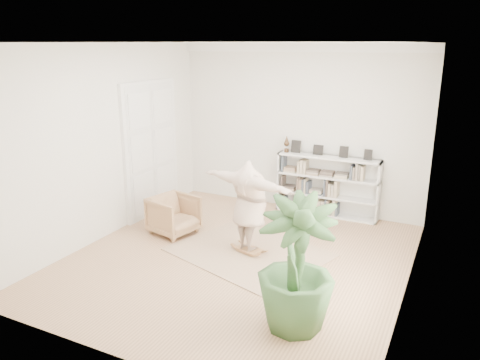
# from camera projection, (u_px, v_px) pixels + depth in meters

# --- Properties ---
(floor) EXTENTS (6.00, 6.00, 0.00)m
(floor) POSITION_uv_depth(u_px,v_px,m) (238.00, 259.00, 8.10)
(floor) COLOR #92694B
(floor) RESTS_ON ground
(room_shell) EXTENTS (6.00, 6.00, 6.00)m
(room_shell) POSITION_uv_depth(u_px,v_px,m) (301.00, 47.00, 9.65)
(room_shell) COLOR silver
(room_shell) RESTS_ON floor
(doors) EXTENTS (0.09, 1.78, 2.92)m
(doors) POSITION_uv_depth(u_px,v_px,m) (151.00, 150.00, 9.97)
(doors) COLOR white
(doors) RESTS_ON floor
(bookshelf) EXTENTS (2.20, 0.35, 1.64)m
(bookshelf) POSITION_uv_depth(u_px,v_px,m) (327.00, 186.00, 10.04)
(bookshelf) COLOR silver
(bookshelf) RESTS_ON floor
(armchair) EXTENTS (0.99, 0.97, 0.75)m
(armchair) POSITION_uv_depth(u_px,v_px,m) (174.00, 215.00, 9.11)
(armchair) COLOR tan
(armchair) RESTS_ON floor
(rug) EXTENTS (2.98, 2.66, 0.02)m
(rug) POSITION_uv_depth(u_px,v_px,m) (249.00, 252.00, 8.33)
(rug) COLOR tan
(rug) RESTS_ON floor
(rocker_board) EXTENTS (0.53, 0.41, 0.10)m
(rocker_board) POSITION_uv_depth(u_px,v_px,m) (249.00, 250.00, 8.32)
(rocker_board) COLOR #9C703E
(rocker_board) RESTS_ON rug
(person) EXTENTS (2.06, 1.11, 1.62)m
(person) POSITION_uv_depth(u_px,v_px,m) (249.00, 204.00, 8.07)
(person) COLOR #C0A490
(person) RESTS_ON rocker_board
(houseplant) EXTENTS (1.25, 1.25, 1.79)m
(houseplant) POSITION_uv_depth(u_px,v_px,m) (296.00, 265.00, 5.92)
(houseplant) COLOR #33592C
(houseplant) RESTS_ON floor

